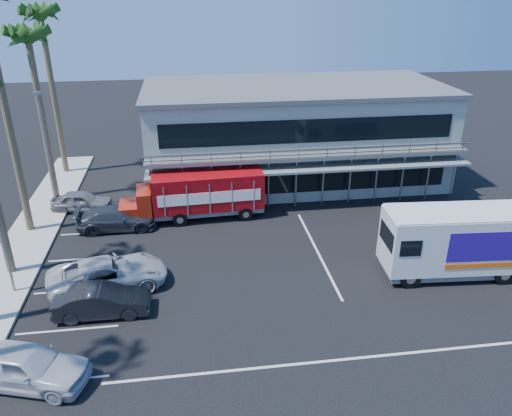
{
  "coord_description": "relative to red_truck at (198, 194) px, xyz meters",
  "views": [
    {
      "loc": [
        -5.06,
        -21.57,
        14.45
      ],
      "look_at": [
        -1.4,
        4.54,
        2.3
      ],
      "focal_mm": 35.0,
      "sensor_mm": 36.0,
      "label": 1
    }
  ],
  "objects": [
    {
      "name": "parked_car_a",
      "position": [
        -7.18,
        -14.01,
        -0.86
      ],
      "size": [
        5.3,
        3.34,
        1.68
      ],
      "primitive_type": "imported",
      "rotation": [
        0.0,
        0.0,
        1.28
      ],
      "color": "silver",
      "rests_on": "ground"
    },
    {
      "name": "red_truck",
      "position": [
        0.0,
        0.0,
        0.0
      ],
      "size": [
        9.34,
        2.7,
        3.11
      ],
      "rotation": [
        0.0,
        0.0,
        0.05
      ],
      "color": "maroon",
      "rests_on": "ground"
    },
    {
      "name": "white_van",
      "position": [
        13.16,
        -8.79,
        0.26
      ],
      "size": [
        7.74,
        3.11,
        3.7
      ],
      "rotation": [
        0.0,
        0.0,
        -0.07
      ],
      "color": "silver",
      "rests_on": "ground"
    },
    {
      "name": "ground",
      "position": [
        4.64,
        -8.47,
        -1.7
      ],
      "size": [
        120.0,
        120.0,
        0.0
      ],
      "primitive_type": "plane",
      "color": "black",
      "rests_on": "ground"
    },
    {
      "name": "parked_car_d",
      "position": [
        -5.21,
        -0.87,
        -0.98
      ],
      "size": [
        4.98,
        2.04,
        1.44
      ],
      "primitive_type": "imported",
      "rotation": [
        0.0,
        0.0,
        1.57
      ],
      "color": "#2A2E38",
      "rests_on": "ground"
    },
    {
      "name": "curb_strip",
      "position": [
        -10.36,
        -2.47,
        -1.62
      ],
      "size": [
        3.0,
        32.0,
        0.16
      ],
      "primitive_type": "cube",
      "color": "#A5A399",
      "rests_on": "ground"
    },
    {
      "name": "palm_e",
      "position": [
        -10.06,
        4.53,
        8.87
      ],
      "size": [
        2.8,
        2.8,
        12.25
      ],
      "color": "brown",
      "rests_on": "ground"
    },
    {
      "name": "parked_car_e",
      "position": [
        -7.86,
        2.33,
        -1.02
      ],
      "size": [
        4.14,
        2.02,
        1.36
      ],
      "primitive_type": "imported",
      "rotation": [
        0.0,
        0.0,
        1.47
      ],
      "color": "slate",
      "rests_on": "ground"
    },
    {
      "name": "parked_car_c",
      "position": [
        -4.86,
        -7.67,
        -0.88
      ],
      "size": [
        6.37,
        3.98,
        1.64
      ],
      "primitive_type": "imported",
      "rotation": [
        0.0,
        0.0,
        1.8
      ],
      "color": "silver",
      "rests_on": "ground"
    },
    {
      "name": "parked_car_b",
      "position": [
        -4.86,
        -9.87,
        -0.97
      ],
      "size": [
        4.43,
        1.56,
        1.46
      ],
      "primitive_type": "imported",
      "rotation": [
        0.0,
        0.0,
        1.57
      ],
      "color": "black",
      "rests_on": "ground"
    },
    {
      "name": "light_pole_far",
      "position": [
        -9.56,
        2.53,
        2.8
      ],
      "size": [
        0.5,
        0.25,
        8.09
      ],
      "color": "gray",
      "rests_on": "ground"
    },
    {
      "name": "palm_f",
      "position": [
        -10.46,
        10.03,
        9.77
      ],
      "size": [
        2.8,
        2.8,
        13.25
      ],
      "color": "brown",
      "rests_on": "ground"
    },
    {
      "name": "building",
      "position": [
        7.64,
        6.47,
        1.95
      ],
      "size": [
        22.4,
        12.0,
        7.3
      ],
      "color": "gray",
      "rests_on": "ground"
    }
  ]
}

